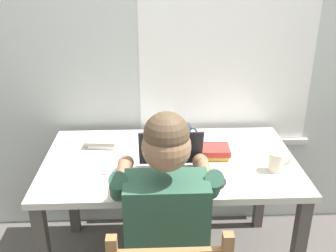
% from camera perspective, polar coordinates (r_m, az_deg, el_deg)
% --- Properties ---
extents(back_wall, '(6.00, 0.08, 2.60)m').
position_cam_1_polar(back_wall, '(2.44, -0.07, 12.28)').
color(back_wall, beige).
rests_on(back_wall, ground).
extents(desk, '(1.38, 0.81, 0.74)m').
position_cam_1_polar(desk, '(2.22, 0.26, -6.94)').
color(desk, beige).
rests_on(desk, ground).
extents(seated_person, '(0.50, 0.60, 1.25)m').
position_cam_1_polar(seated_person, '(1.79, -0.34, -13.61)').
color(seated_person, '#2D5642').
rests_on(seated_person, ground).
extents(laptop, '(0.33, 0.30, 0.23)m').
position_cam_1_polar(laptop, '(1.97, 0.51, -6.19)').
color(laptop, '#232328').
rests_on(laptop, desk).
extents(computer_mouse, '(0.06, 0.10, 0.03)m').
position_cam_1_polar(computer_mouse, '(1.95, 7.57, -7.91)').
color(computer_mouse, '#232328').
rests_on(computer_mouse, desk).
extents(coffee_mug_white, '(0.11, 0.08, 0.10)m').
position_cam_1_polar(coffee_mug_white, '(2.11, 15.48, -5.06)').
color(coffee_mug_white, beige).
rests_on(coffee_mug_white, desk).
extents(coffee_mug_dark, '(0.11, 0.08, 0.10)m').
position_cam_1_polar(coffee_mug_dark, '(2.36, 2.51, -0.94)').
color(coffee_mug_dark, '#2D384C').
rests_on(coffee_mug_dark, desk).
extents(book_stack_main, '(0.19, 0.14, 0.04)m').
position_cam_1_polar(book_stack_main, '(2.34, -9.52, -2.33)').
color(book_stack_main, white).
rests_on(book_stack_main, desk).
extents(book_stack_side, '(0.20, 0.15, 0.06)m').
position_cam_1_polar(book_stack_side, '(2.19, 6.40, -3.71)').
color(book_stack_side, gold).
rests_on(book_stack_side, desk).
extents(paper_pile_near_laptop, '(0.22, 0.19, 0.00)m').
position_cam_1_polar(paper_pile_near_laptop, '(2.13, -8.68, -5.68)').
color(paper_pile_near_laptop, white).
rests_on(paper_pile_near_laptop, desk).
extents(landscape_photo_print, '(0.15, 0.13, 0.00)m').
position_cam_1_polar(landscape_photo_print, '(2.09, -8.17, -6.21)').
color(landscape_photo_print, '#7A4293').
rests_on(landscape_photo_print, desk).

